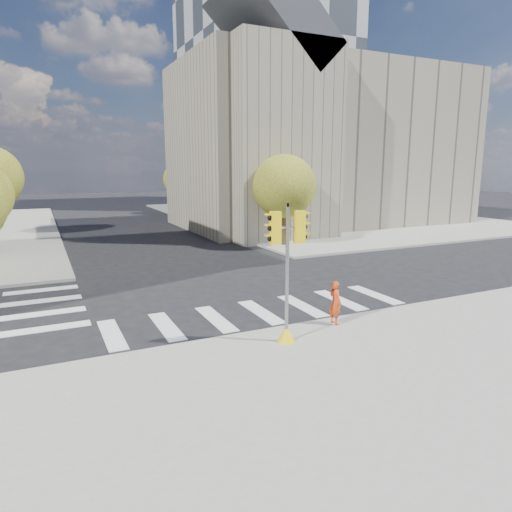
{
  "coord_description": "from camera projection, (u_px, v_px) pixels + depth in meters",
  "views": [
    {
      "loc": [
        -7.31,
        -16.7,
        5.4
      ],
      "look_at": [
        -0.15,
        -1.69,
        2.1
      ],
      "focal_mm": 32.0,
      "sensor_mm": 36.0,
      "label": 1
    }
  ],
  "objects": [
    {
      "name": "lamp_near",
      "position": [
        264.0,
        177.0,
        33.8
      ],
      "size": [
        0.35,
        0.18,
        8.11
      ],
      "color": "black",
      "rests_on": "sidewalk_far_right"
    },
    {
      "name": "tree_re_mid",
      "position": [
        219.0,
        178.0,
        40.72
      ],
      "size": [
        4.6,
        4.6,
        6.66
      ],
      "color": "#382616",
      "rests_on": "ground"
    },
    {
      "name": "sidewalk_near",
      "position": [
        462.0,
        435.0,
        9.17
      ],
      "size": [
        30.0,
        14.0,
        0.15
      ],
      "primitive_type": "cube",
      "color": "gray",
      "rests_on": "ground"
    },
    {
      "name": "lamp_far",
      "position": [
        203.0,
        174.0,
        46.19
      ],
      "size": [
        0.35,
        0.18,
        8.11
      ],
      "color": "black",
      "rests_on": "sidewalk_far_right"
    },
    {
      "name": "civic_building",
      "position": [
        314.0,
        145.0,
        41.02
      ],
      "size": [
        26.0,
        16.0,
        19.39
      ],
      "color": "gray",
      "rests_on": "ground"
    },
    {
      "name": "photographer",
      "position": [
        335.0,
        302.0,
        15.27
      ],
      "size": [
        0.38,
        0.56,
        1.5
      ],
      "primitive_type": "imported",
      "rotation": [
        0.0,
        0.0,
        1.61
      ],
      "color": "#E44615",
      "rests_on": "sidewalk_near"
    },
    {
      "name": "traffic_signal",
      "position": [
        287.0,
        285.0,
        13.52
      ],
      "size": [
        1.08,
        0.56,
        4.2
      ],
      "rotation": [
        0.0,
        0.0,
        -0.12
      ],
      "color": "yellow",
      "rests_on": "sidewalk_near"
    },
    {
      "name": "sidewalk_far_right",
      "position": [
        313.0,
        215.0,
        50.37
      ],
      "size": [
        28.0,
        40.0,
        0.15
      ],
      "primitive_type": "cube",
      "color": "gray",
      "rests_on": "ground"
    },
    {
      "name": "tree_re_far",
      "position": [
        181.0,
        179.0,
        51.43
      ],
      "size": [
        4.0,
        4.0,
        5.88
      ],
      "color": "#382616",
      "rests_on": "ground"
    },
    {
      "name": "office_tower",
      "position": [
        265.0,
        94.0,
        62.47
      ],
      "size": [
        20.0,
        18.0,
        30.0
      ],
      "primitive_type": "cube",
      "color": "#9EA0A3",
      "rests_on": "ground"
    },
    {
      "name": "ground",
      "position": [
        242.0,
        298.0,
        18.92
      ],
      "size": [
        160.0,
        160.0,
        0.0
      ],
      "primitive_type": "plane",
      "color": "black",
      "rests_on": "ground"
    },
    {
      "name": "tree_re_near",
      "position": [
        284.0,
        186.0,
        30.15
      ],
      "size": [
        4.2,
        4.2,
        6.16
      ],
      "color": "#382616",
      "rests_on": "ground"
    }
  ]
}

